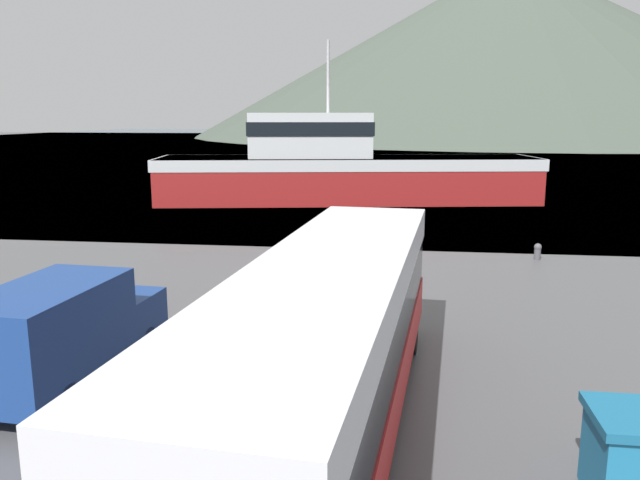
{
  "coord_description": "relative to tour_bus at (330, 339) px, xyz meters",
  "views": [
    {
      "loc": [
        1.41,
        -4.8,
        5.72
      ],
      "look_at": [
        -1.0,
        13.63,
        2.0
      ],
      "focal_mm": 35.0,
      "sensor_mm": 36.0,
      "label": 1
    }
  ],
  "objects": [
    {
      "name": "hill_backdrop",
      "position": [
        30.3,
        178.25,
        22.43
      ],
      "size": [
        176.73,
        176.73,
        48.58
      ],
      "primitive_type": "cone",
      "color": "#424C42",
      "rests_on": "ground"
    },
    {
      "name": "fishing_boat",
      "position": [
        -2.93,
        31.57,
        0.39
      ],
      "size": [
        25.86,
        9.96,
        10.53
      ],
      "rotation": [
        0.0,
        0.0,
        4.88
      ],
      "color": "maroon",
      "rests_on": "water_surface"
    },
    {
      "name": "tour_bus",
      "position": [
        0.0,
        0.0,
        0.0
      ],
      "size": [
        3.63,
        12.74,
        3.3
      ],
      "rotation": [
        0.0,
        0.0,
        -0.09
      ],
      "color": "red",
      "rests_on": "ground"
    },
    {
      "name": "delivery_van",
      "position": [
        -5.89,
        1.46,
        -0.62
      ],
      "size": [
        2.36,
        5.45,
        2.32
      ],
      "rotation": [
        0.0,
        0.0,
        -0.07
      ],
      "color": "navy",
      "rests_on": "ground"
    },
    {
      "name": "water_surface",
      "position": [
        -0.23,
        136.17,
        -1.86
      ],
      "size": [
        240.0,
        240.0,
        0.0
      ],
      "primitive_type": "plane",
      "color": "#475B6B",
      "rests_on": "ground"
    },
    {
      "name": "mooring_bollard",
      "position": [
        6.71,
        15.16,
        -1.5
      ],
      "size": [
        0.3,
        0.3,
        0.66
      ],
      "color": "#4C4C51",
      "rests_on": "ground"
    },
    {
      "name": "storage_bin",
      "position": [
        4.79,
        -1.41,
        -1.12
      ],
      "size": [
        1.49,
        1.38,
        1.46
      ],
      "color": "teal",
      "rests_on": "ground"
    }
  ]
}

